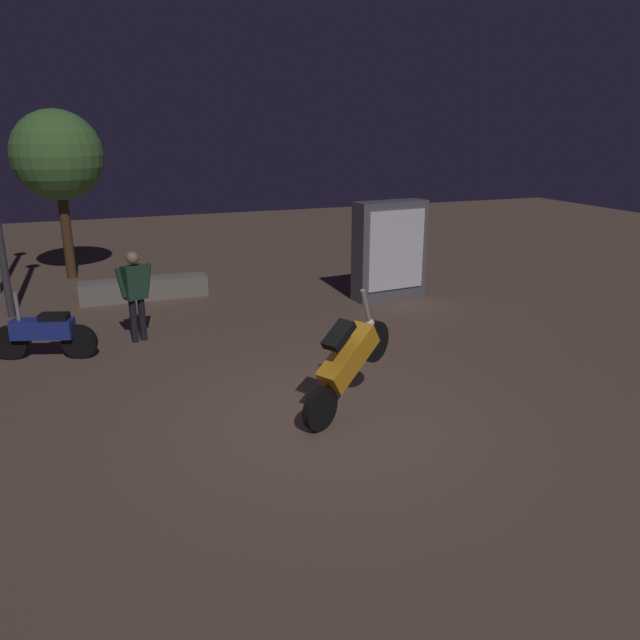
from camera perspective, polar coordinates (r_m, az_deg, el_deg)
The scene contains 7 objects.
ground_plane at distance 8.01m, azimuth 0.76°, elevation -9.21°, with size 40.00×40.00×0.00m, color brown.
motorcycle_orange_foreground at distance 7.86m, azimuth 2.60°, elevation -3.82°, with size 1.50×0.88×1.63m.
motorcycle_blue_parked_left at distance 10.82m, azimuth -24.14°, elevation -1.10°, with size 1.61×0.62×1.11m.
person_rider_beside at distance 11.03m, azimuth -16.69°, elevation 2.77°, with size 0.65×0.35×1.59m.
tree_left_bg at distance 16.17m, azimuth -23.08°, elevation 13.73°, with size 2.09×2.09×4.00m.
kiosk_billboard at distance 13.40m, azimuth 6.45°, elevation 6.40°, with size 1.64×0.69×2.10m.
planter_wall_low at distance 13.96m, azimuth -15.90°, elevation 2.80°, with size 2.69×0.50×0.45m.
Camera 1 is at (-2.67, -6.65, 3.60)m, focal length 34.68 mm.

